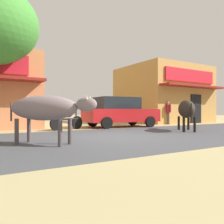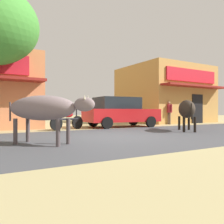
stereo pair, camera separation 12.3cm
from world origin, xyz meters
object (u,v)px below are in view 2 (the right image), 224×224
parked_motorcycle (68,120)px  pedestrian_by_shop (169,111)px  parked_hatchback_car (120,112)px  cow_near_brown (44,108)px  cow_far_dark (186,109)px

parked_motorcycle → pedestrian_by_shop: (7.38, 0.88, 0.42)m
parked_hatchback_car → cow_near_brown: (-5.43, -4.67, 0.12)m
parked_motorcycle → cow_near_brown: 4.89m
parked_motorcycle → parked_hatchback_car: bearing=6.4°
parked_motorcycle → cow_near_brown: cow_near_brown is taller
parked_hatchback_car → cow_near_brown: bearing=-139.3°
cow_far_dark → pedestrian_by_shop: pedestrian_by_shop is taller
parked_hatchback_car → cow_far_dark: bearing=-72.2°
parked_motorcycle → cow_far_dark: cow_far_dark is taller
cow_far_dark → cow_near_brown: bearing=-171.3°
cow_near_brown → cow_far_dark: size_ratio=1.01×
parked_motorcycle → cow_far_dark: (4.36, -3.31, 0.49)m
parked_hatchback_car → parked_motorcycle: size_ratio=2.30×
cow_near_brown → parked_motorcycle: bearing=62.5°
pedestrian_by_shop → parked_hatchback_car: bearing=-172.9°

